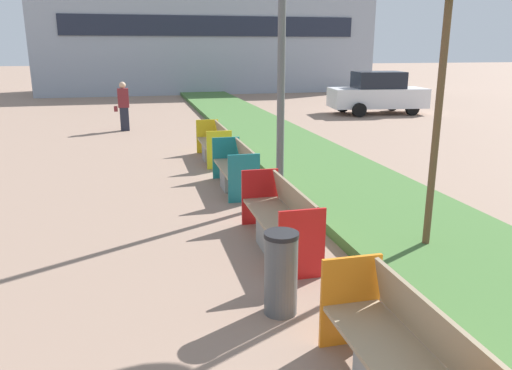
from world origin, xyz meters
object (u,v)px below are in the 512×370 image
object	(u,v)px
litter_bin	(281,273)
pedestrian_walking	(124,106)
bench_yellow_frame	(214,146)
bench_orange_frame	(402,368)
parked_car_distant	(377,93)
bench_red_frame	(280,224)
bench_teal_frame	(236,172)

from	to	relation	value
litter_bin	pedestrian_walking	distance (m)	13.71
litter_bin	bench_yellow_frame	bearing A→B (deg)	86.20
bench_orange_frame	parked_car_distant	xyz separation A→B (m)	(8.62, 17.50, 0.55)
bench_orange_frame	bench_red_frame	bearing A→B (deg)	89.95
bench_yellow_frame	bench_teal_frame	bearing A→B (deg)	-90.03
bench_red_frame	bench_teal_frame	world-z (taller)	same
bench_red_frame	parked_car_distant	size ratio (longest dim) A/B	0.51
bench_yellow_frame	parked_car_distant	bearing A→B (deg)	42.18
litter_bin	pedestrian_walking	xyz separation A→B (m)	(-1.83, 13.58, 0.40)
bench_yellow_frame	parked_car_distant	world-z (taller)	parked_car_distant
bench_red_frame	bench_teal_frame	xyz separation A→B (m)	(-0.00, 3.29, -0.01)
bench_orange_frame	litter_bin	xyz separation A→B (m)	(-0.53, 1.70, 0.12)
bench_red_frame	pedestrian_walking	distance (m)	12.00
bench_yellow_frame	pedestrian_walking	world-z (taller)	pedestrian_walking
litter_bin	parked_car_distant	distance (m)	18.26
bench_teal_frame	pedestrian_walking	bearing A→B (deg)	105.58
bench_red_frame	litter_bin	xyz separation A→B (m)	(-0.53, -1.83, 0.11)
bench_orange_frame	parked_car_distant	world-z (taller)	parked_car_distant
bench_yellow_frame	litter_bin	size ratio (longest dim) A/B	2.15
bench_teal_frame	parked_car_distant	size ratio (longest dim) A/B	0.44
bench_red_frame	parked_car_distant	bearing A→B (deg)	58.34
bench_orange_frame	bench_red_frame	xyz separation A→B (m)	(0.00, 3.54, 0.01)
pedestrian_walking	parked_car_distant	xyz separation A→B (m)	(10.98, 2.22, 0.03)
bench_red_frame	bench_yellow_frame	size ratio (longest dim) A/B	1.08
bench_red_frame	bench_yellow_frame	world-z (taller)	same
bench_orange_frame	pedestrian_walking	bearing A→B (deg)	98.78
bench_orange_frame	bench_yellow_frame	bearing A→B (deg)	89.99
bench_teal_frame	bench_red_frame	bearing A→B (deg)	-89.94
bench_teal_frame	litter_bin	xyz separation A→B (m)	(-0.53, -5.12, 0.12)
bench_teal_frame	pedestrian_walking	distance (m)	8.80
bench_red_frame	litter_bin	size ratio (longest dim) A/B	2.32
bench_orange_frame	litter_bin	size ratio (longest dim) A/B	2.05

